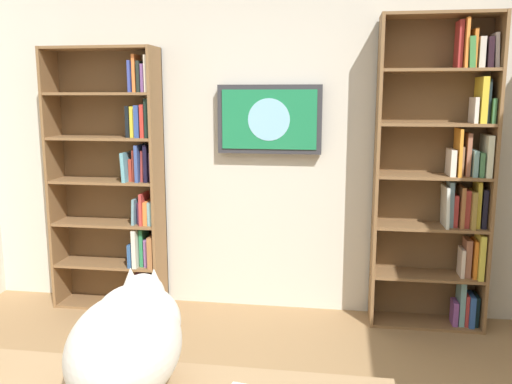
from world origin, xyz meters
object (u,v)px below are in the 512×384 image
(bookshelf_left, at_px, (445,176))
(bookshelf_right, at_px, (120,184))
(cat, at_px, (129,338))
(wall_mounted_tv, at_px, (269,119))

(bookshelf_left, height_order, bookshelf_right, bookshelf_left)
(cat, bearing_deg, bookshelf_right, -66.71)
(wall_mounted_tv, distance_m, cat, 2.53)
(wall_mounted_tv, xyz_separation_m, cat, (0.10, 2.47, -0.54))
(bookshelf_left, xyz_separation_m, cat, (1.34, 2.38, -0.16))
(wall_mounted_tv, relative_size, cat, 1.32)
(bookshelf_right, height_order, wall_mounted_tv, bookshelf_right)
(bookshelf_left, height_order, cat, bookshelf_left)
(cat, bearing_deg, bookshelf_left, -119.30)
(bookshelf_right, distance_m, wall_mounted_tv, 1.24)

